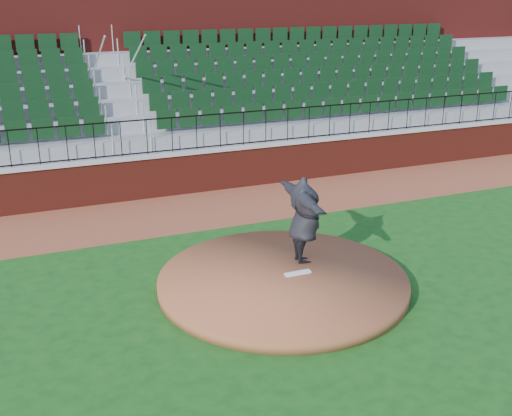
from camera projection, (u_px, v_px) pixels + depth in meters
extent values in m
plane|color=#154A15|center=(284.00, 290.00, 12.97)|extent=(90.00, 90.00, 0.00)
cube|color=brown|center=(203.00, 209.00, 17.68)|extent=(34.00, 3.20, 0.01)
cube|color=maroon|center=(186.00, 173.00, 18.88)|extent=(34.00, 0.35, 1.20)
cube|color=#B7B7B7|center=(185.00, 152.00, 18.66)|extent=(34.00, 0.45, 0.10)
cube|color=maroon|center=(141.00, 77.00, 22.98)|extent=(34.00, 0.50, 5.50)
cylinder|color=brown|center=(283.00, 282.00, 13.07)|extent=(5.14, 5.14, 0.25)
cube|color=white|center=(298.00, 273.00, 13.13)|extent=(0.56, 0.14, 0.04)
imported|color=black|center=(304.00, 220.00, 13.43)|extent=(0.85, 2.40, 1.91)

